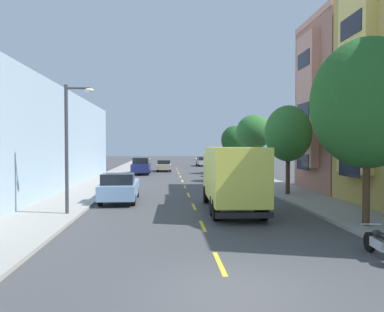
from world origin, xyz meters
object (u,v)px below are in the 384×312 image
(street_tree_farthest, at_px, (234,140))
(parked_pickup_sky, at_px, (120,188))
(delivery_box_truck, at_px, (232,175))
(street_tree_third, at_px, (254,132))
(street_lamp, at_px, (70,138))
(street_tree_nearest, at_px, (367,103))
(parked_sedan_forest, at_px, (217,167))
(parked_suv_navy, at_px, (141,166))
(parked_wagon_silver, at_px, (203,161))
(parked_hatchback_red, at_px, (238,177))
(moving_champagne_sedan, at_px, (164,165))
(parked_motorcycle, at_px, (380,244))
(parked_pickup_charcoal, at_px, (223,169))
(street_tree_second, at_px, (288,134))

(street_tree_farthest, xyz_separation_m, parked_pickup_sky, (-10.61, -21.40, -3.09))
(street_tree_farthest, relative_size, delivery_box_truck, 0.73)
(street_tree_third, distance_m, street_lamp, 20.32)
(street_tree_farthest, bearing_deg, street_tree_nearest, -90.00)
(parked_sedan_forest, bearing_deg, street_lamp, -111.26)
(street_tree_third, xyz_separation_m, parked_suv_navy, (-10.76, 9.81, -3.50))
(street_tree_third, xyz_separation_m, parked_wagon_silver, (-2.04, 27.07, -3.68))
(parked_hatchback_red, relative_size, parked_sedan_forest, 0.89)
(parked_wagon_silver, relative_size, parked_hatchback_red, 1.17)
(street_tree_third, bearing_deg, parked_suv_navy, 137.64)
(delivery_box_truck, bearing_deg, parked_pickup_sky, 148.09)
(parked_suv_navy, relative_size, moving_champagne_sedan, 1.07)
(parked_sedan_forest, height_order, moving_champagne_sedan, same)
(parked_hatchback_red, bearing_deg, street_tree_farthest, 81.12)
(street_lamp, height_order, parked_pickup_sky, street_lamp)
(street_tree_nearest, distance_m, street_tree_farthest, 29.49)
(parked_motorcycle, bearing_deg, parked_sedan_forest, 90.60)
(moving_champagne_sedan, relative_size, parked_motorcycle, 2.19)
(street_tree_nearest, relative_size, delivery_box_truck, 0.99)
(street_lamp, relative_size, parked_motorcycle, 2.91)
(delivery_box_truck, bearing_deg, parked_pickup_charcoal, 82.69)
(street_tree_nearest, bearing_deg, parked_sedan_forest, 93.81)
(parked_hatchback_red, relative_size, parked_motorcycle, 1.97)
(parked_pickup_charcoal, distance_m, parked_suv_navy, 9.98)
(street_tree_nearest, distance_m, moving_champagne_sedan, 35.82)
(street_tree_farthest, relative_size, parked_suv_navy, 1.13)
(street_tree_nearest, bearing_deg, parked_pickup_charcoal, 94.62)
(parked_pickup_charcoal, bearing_deg, street_lamp, -116.04)
(street_tree_second, bearing_deg, street_tree_third, 90.00)
(street_tree_second, relative_size, moving_champagne_sedan, 1.28)
(parked_wagon_silver, distance_m, moving_champagne_sedan, 13.59)
(parked_pickup_charcoal, distance_m, parked_pickup_sky, 18.71)
(street_tree_nearest, height_order, parked_suv_navy, street_tree_nearest)
(delivery_box_truck, relative_size, parked_pickup_sky, 1.40)
(parked_wagon_silver, bearing_deg, street_tree_nearest, -87.50)
(parked_pickup_charcoal, relative_size, parked_pickup_sky, 1.00)
(parked_wagon_silver, bearing_deg, parked_motorcycle, -89.56)
(parked_wagon_silver, height_order, parked_hatchback_red, same)
(parked_pickup_sky, xyz_separation_m, parked_hatchback_red, (8.53, 8.06, -0.07))
(street_tree_second, bearing_deg, parked_suv_navy, 118.72)
(parked_wagon_silver, relative_size, parked_pickup_sky, 0.89)
(street_tree_second, height_order, street_lamp, street_lamp)
(parked_pickup_sky, bearing_deg, parked_sedan_forest, 68.62)
(street_tree_nearest, bearing_deg, parked_hatchback_red, 97.36)
(street_lamp, bearing_deg, street_tree_second, 27.08)
(street_lamp, xyz_separation_m, parked_sedan_forest, (10.33, 26.54, -2.90))
(street_tree_nearest, height_order, parked_hatchback_red, street_tree_nearest)
(moving_champagne_sedan, bearing_deg, street_tree_farthest, -32.07)
(delivery_box_truck, xyz_separation_m, parked_hatchback_red, (2.52, 11.80, -1.09))
(parked_motorcycle, bearing_deg, parked_wagon_silver, 90.44)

